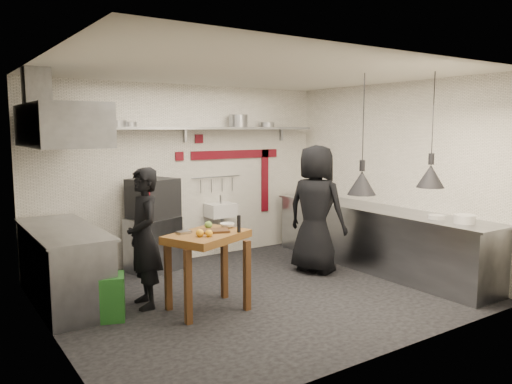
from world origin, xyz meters
TOP-DOWN VIEW (x-y plane):
  - floor at (0.00, 0.00)m, footprint 5.00×5.00m
  - ceiling at (0.00, 0.00)m, footprint 5.00×5.00m
  - wall_back at (0.00, 2.10)m, footprint 5.00×0.04m
  - wall_front at (0.00, -2.10)m, footprint 5.00×0.04m
  - wall_left at (-2.50, 0.00)m, footprint 0.04×4.20m
  - wall_right at (2.50, 0.00)m, footprint 0.04×4.20m
  - red_band_horiz at (0.95, 2.08)m, footprint 1.70×0.02m
  - red_band_vert at (1.55, 2.08)m, footprint 0.14×0.02m
  - red_tile_a at (0.25, 2.08)m, footprint 0.14×0.02m
  - red_tile_b at (-0.10, 2.08)m, footprint 0.14×0.02m
  - back_shelf at (0.00, 1.92)m, footprint 4.60×0.34m
  - shelf_bracket_left at (-1.90, 2.07)m, footprint 0.04×0.06m
  - shelf_bracket_mid at (0.00, 2.07)m, footprint 0.04×0.06m
  - shelf_bracket_right at (1.90, 2.07)m, footprint 0.04×0.06m
  - pan_far_left at (-1.16, 1.92)m, footprint 0.38×0.38m
  - pan_mid_left at (-0.97, 1.92)m, footprint 0.29×0.29m
  - stock_pot at (0.90, 1.92)m, footprint 0.41×0.41m
  - pan_right at (1.47, 1.92)m, footprint 0.33×0.33m
  - oven_stand at (-0.70, 1.78)m, footprint 0.81×0.78m
  - combi_oven at (-0.68, 1.79)m, footprint 0.76×0.74m
  - oven_door at (-0.72, 1.49)m, footprint 0.53×0.21m
  - oven_glass at (-0.73, 1.51)m, footprint 0.32×0.13m
  - hand_sink at (0.55, 1.92)m, footprint 0.46×0.34m
  - sink_tap at (0.55, 1.92)m, footprint 0.03×0.03m
  - sink_drain at (0.55, 1.88)m, footprint 0.06×0.06m
  - utensil_rail at (0.55, 2.06)m, footprint 0.90×0.02m
  - counter_right at (2.15, 0.00)m, footprint 0.70×3.80m
  - counter_right_top at (2.15, 0.00)m, footprint 0.76×3.90m
  - plate_stack at (2.12, -1.48)m, footprint 0.28×0.28m
  - small_bowl_right at (2.10, -1.09)m, footprint 0.29×0.29m
  - counter_left at (-2.15, 1.05)m, footprint 0.70×1.90m
  - counter_left_top at (-2.15, 1.05)m, footprint 0.76×2.00m
  - extractor_hood at (-2.10, 1.05)m, footprint 0.78×1.60m
  - hood_duct at (-2.35, 1.05)m, footprint 0.28×0.28m
  - green_bin at (-1.88, 0.24)m, footprint 0.46×0.46m
  - prep_table at (-0.82, -0.13)m, footprint 1.10×0.95m
  - cutting_board at (-0.71, -0.13)m, footprint 0.38×0.33m
  - pepper_mill at (-0.50, -0.31)m, footprint 0.05×0.05m
  - lemon_a at (-0.98, -0.27)m, footprint 0.11×0.11m
  - lemon_b at (-0.90, -0.33)m, footprint 0.10×0.10m
  - veg_ball at (-0.70, 0.04)m, footprint 0.11×0.11m
  - steel_tray at (-1.06, -0.02)m, footprint 0.17×0.12m
  - bowl at (-0.47, -0.00)m, footprint 0.21×0.21m
  - heat_lamp_near at (1.15, -0.64)m, footprint 0.46×0.46m
  - heat_lamp_far at (1.72, -1.24)m, footprint 0.44×0.44m
  - chef_left at (-1.38, 0.40)m, footprint 0.46×0.65m
  - chef_right at (1.27, 0.37)m, footprint 0.87×1.07m

SIDE VIEW (x-z plane):
  - floor at x=0.00m, z-range 0.00..0.00m
  - green_bin at x=-1.88m, z-range 0.00..0.50m
  - sink_drain at x=0.55m, z-range 0.01..0.67m
  - oven_stand at x=-0.70m, z-range 0.00..0.80m
  - counter_right at x=2.15m, z-range 0.00..0.90m
  - counter_left at x=-2.15m, z-range 0.00..0.90m
  - prep_table at x=-0.82m, z-range 0.00..0.92m
  - hand_sink at x=0.55m, z-range 0.67..0.89m
  - chef_left at x=-1.38m, z-range 0.00..1.67m
  - counter_right_top at x=2.15m, z-range 0.90..0.93m
  - counter_left_top at x=-2.15m, z-range 0.90..0.93m
  - cutting_board at x=-0.71m, z-range 0.92..0.94m
  - steel_tray at x=-1.06m, z-range 0.92..0.95m
  - chef_right at x=1.27m, z-range 0.00..1.88m
  - bowl at x=-0.47m, z-range 0.92..0.97m
  - small_bowl_right at x=2.10m, z-range 0.93..0.98m
  - lemon_b at x=-0.90m, z-range 0.92..1.00m
  - sink_tap at x=0.55m, z-range 0.89..1.03m
  - lemon_a at x=-0.98m, z-range 0.92..1.00m
  - veg_ball at x=-0.70m, z-range 0.92..1.02m
  - plate_stack at x=2.12m, z-range 0.93..1.04m
  - pepper_mill at x=-0.50m, z-range 0.92..1.12m
  - combi_oven at x=-0.68m, z-range 0.80..1.38m
  - oven_door at x=-0.72m, z-range 0.86..1.32m
  - oven_glass at x=-0.73m, z-range 0.92..1.26m
  - red_band_vert at x=1.55m, z-range 0.65..1.75m
  - utensil_rail at x=0.55m, z-range 1.31..1.33m
  - wall_back at x=0.00m, z-range 0.00..2.80m
  - wall_front at x=0.00m, z-range 0.00..2.80m
  - wall_left at x=-2.50m, z-range 0.00..2.80m
  - wall_right at x=2.50m, z-range 0.00..2.80m
  - red_band_horiz at x=0.95m, z-range 1.61..1.75m
  - red_tile_b at x=-0.10m, z-range 1.61..1.75m
  - red_tile_a at x=0.25m, z-range 1.88..2.02m
  - shelf_bracket_left at x=-1.90m, z-range 1.90..2.14m
  - shelf_bracket_mid at x=0.00m, z-range 1.90..2.14m
  - shelf_bracket_right at x=1.90m, z-range 1.90..2.14m
  - heat_lamp_near at x=1.15m, z-range 1.27..2.80m
  - heat_lamp_far at x=1.72m, z-range 1.39..2.80m
  - back_shelf at x=0.00m, z-range 2.10..2.14m
  - extractor_hood at x=-2.10m, z-range 1.90..2.40m
  - pan_mid_left at x=-0.97m, z-range 2.14..2.21m
  - pan_right at x=1.47m, z-range 2.14..2.22m
  - pan_far_left at x=-1.16m, z-range 2.14..2.23m
  - stock_pot at x=0.90m, z-range 2.14..2.34m
  - hood_duct at x=-2.35m, z-range 2.30..2.80m
  - ceiling at x=0.00m, z-range 2.80..2.80m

